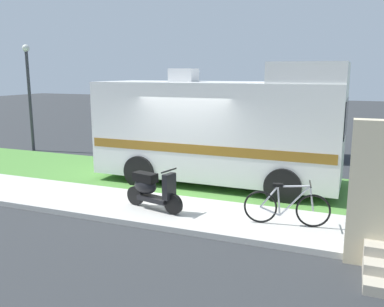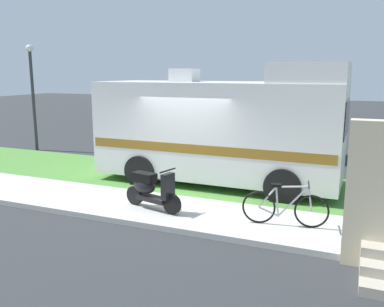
{
  "view_description": "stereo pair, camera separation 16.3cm",
  "coord_description": "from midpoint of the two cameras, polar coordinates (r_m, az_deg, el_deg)",
  "views": [
    {
      "loc": [
        4.03,
        -9.13,
        3.13
      ],
      "look_at": [
        0.26,
        0.3,
        1.1
      ],
      "focal_mm": 38.24,
      "sensor_mm": 36.0,
      "label": 1
    },
    {
      "loc": [
        4.18,
        -9.07,
        3.13
      ],
      "look_at": [
        0.26,
        0.3,
        1.1
      ],
      "focal_mm": 38.24,
      "sensor_mm": 36.0,
      "label": 2
    }
  ],
  "objects": [
    {
      "name": "grass_strip",
      "position": [
        11.78,
        1.51,
        -3.91
      ],
      "size": [
        24.0,
        3.4,
        0.08
      ],
      "color": "#4C8438",
      "rests_on": "ground"
    },
    {
      "name": "sidewalk",
      "position": [
        9.42,
        -4.52,
        -7.76
      ],
      "size": [
        24.0,
        2.0,
        0.12
      ],
      "color": "beige",
      "rests_on": "ground"
    },
    {
      "name": "bottle_green",
      "position": [
        8.27,
        22.5,
        -10.07
      ],
      "size": [
        0.07,
        0.07,
        0.28
      ],
      "color": "brown",
      "rests_on": "ground"
    },
    {
      "name": "pickup_truck_near",
      "position": [
        15.88,
        9.39,
        3.45
      ],
      "size": [
        5.21,
        2.39,
        1.9
      ],
      "color": "#1E478C",
      "rests_on": "ground"
    },
    {
      "name": "scooter",
      "position": [
        9.16,
        -5.28,
        -4.92
      ],
      "size": [
        1.52,
        0.62,
        0.97
      ],
      "color": "black",
      "rests_on": "ground"
    },
    {
      "name": "ground_plane",
      "position": [
        10.46,
        -1.49,
        -6.11
      ],
      "size": [
        80.0,
        80.0,
        0.0
      ],
      "primitive_type": "plane",
      "color": "#2D3033"
    },
    {
      "name": "bicycle",
      "position": [
        8.38,
        13.37,
        -7.31
      ],
      "size": [
        1.68,
        0.52,
        0.89
      ],
      "color": "black",
      "rests_on": "ground"
    },
    {
      "name": "street_lamp_post",
      "position": [
        17.55,
        -21.12,
        8.63
      ],
      "size": [
        0.28,
        0.28,
        4.18
      ],
      "color": "#333338",
      "rests_on": "ground"
    },
    {
      "name": "motorhome_rv",
      "position": [
        11.28,
        4.53,
        3.48
      ],
      "size": [
        6.67,
        2.51,
        3.37
      ],
      "color": "silver",
      "rests_on": "ground"
    }
  ]
}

